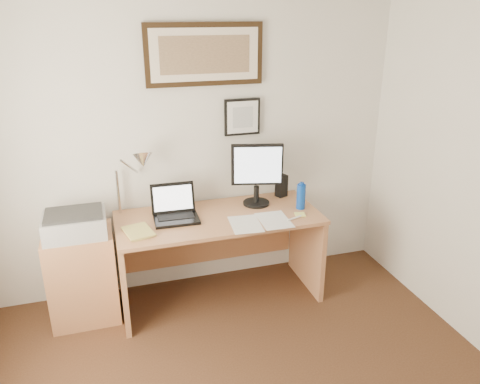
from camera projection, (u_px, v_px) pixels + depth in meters
name	position (u px, v px, depth m)	size (l,w,h in m)	color
wall_back	(188.00, 144.00, 3.80)	(3.50, 0.02, 2.50)	white
side_cabinet	(83.00, 276.00, 3.58)	(0.50, 0.40, 0.73)	#AF7249
water_bottle	(301.00, 197.00, 3.79)	(0.07, 0.07, 0.21)	#0D41B0
bottle_cap	(302.00, 184.00, 3.75)	(0.04, 0.04, 0.02)	#0D41B0
speaker	(281.00, 186.00, 4.05)	(0.09, 0.08, 0.19)	black
paper_sheet_a	(246.00, 224.00, 3.55)	(0.22, 0.32, 0.00)	white
paper_sheet_b	(274.00, 220.00, 3.61)	(0.23, 0.32, 0.00)	white
sticky_pad	(300.00, 215.00, 3.70)	(0.08, 0.08, 0.01)	#FDFF78
marker_pen	(295.00, 218.00, 3.63)	(0.02, 0.02, 0.14)	white
book	(126.00, 235.00, 3.36)	(0.19, 0.25, 0.02)	#CFC161
desk	(217.00, 238.00, 3.85)	(1.60, 0.70, 0.75)	#AF7249
laptop	(175.00, 211.00, 3.63)	(0.35, 0.30, 0.26)	black
lcd_monitor	(257.00, 172.00, 3.80)	(0.42, 0.22, 0.52)	black
printer	(75.00, 224.00, 3.39)	(0.44, 0.34, 0.18)	#ACACAE
desk_lamp	(140.00, 163.00, 3.54)	(0.29, 0.27, 0.53)	silver
picture_large	(205.00, 55.00, 3.56)	(0.92, 0.04, 0.47)	black
picture_small	(242.00, 117.00, 3.82)	(0.30, 0.03, 0.30)	black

